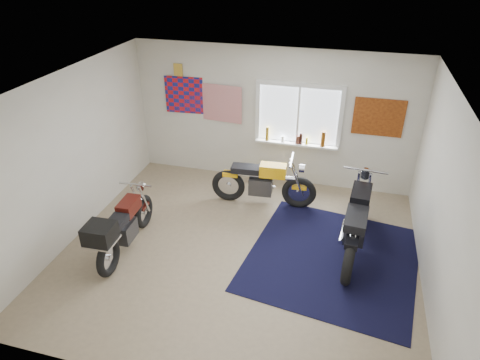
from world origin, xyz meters
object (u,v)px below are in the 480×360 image
(navy_rug, at_px, (332,259))
(yellow_triumph, at_px, (263,183))
(black_chrome_bike, at_px, (356,223))
(maroon_tourer, at_px, (121,228))

(navy_rug, xyz_separation_m, yellow_triumph, (-1.41, 1.31, 0.43))
(navy_rug, bearing_deg, black_chrome_bike, 49.73)
(maroon_tourer, bearing_deg, navy_rug, -79.93)
(navy_rug, distance_m, yellow_triumph, 1.97)
(navy_rug, relative_size, black_chrome_bike, 1.14)
(yellow_triumph, bearing_deg, maroon_tourer, -135.61)
(maroon_tourer, bearing_deg, yellow_triumph, -44.06)
(yellow_triumph, distance_m, black_chrome_bike, 1.95)
(yellow_triumph, bearing_deg, black_chrome_bike, -33.44)
(black_chrome_bike, height_order, maroon_tourer, black_chrome_bike)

